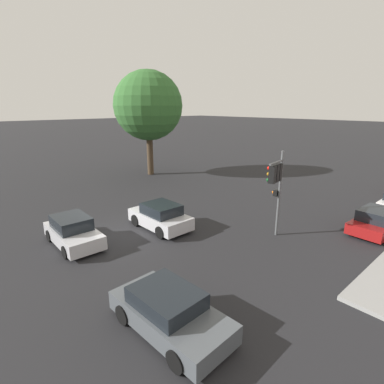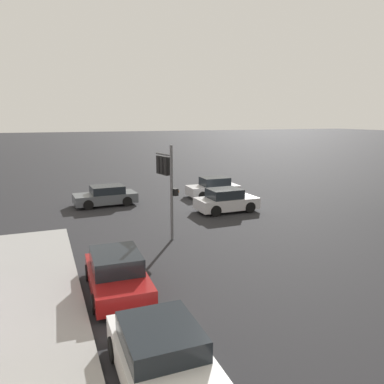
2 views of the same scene
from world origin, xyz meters
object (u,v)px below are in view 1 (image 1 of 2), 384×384
Objects in this scene: crossing_car_1 at (73,232)px; crossing_car_2 at (160,216)px; traffic_signal at (276,179)px; street_tree at (148,106)px; crossing_car_0 at (169,311)px; parked_car_0 at (377,221)px.

crossing_car_1 is 1.01× the size of crossing_car_2.
traffic_signal reaches higher than crossing_car_2.
traffic_signal is (17.56, -4.20, -3.61)m from street_tree.
traffic_signal is 1.19× the size of crossing_car_2.
street_tree is 18.41m from traffic_signal.
traffic_signal is 6.85m from crossing_car_2.
crossing_car_2 is at bearing 24.61° from traffic_signal.
crossing_car_0 is (1.74, -8.39, -2.67)m from traffic_signal.
street_tree reaches higher than crossing_car_2.
traffic_signal is 1.18× the size of crossing_car_1.
parked_car_0 is at bearing -134.96° from traffic_signal.
street_tree is at bearing 144.36° from crossing_car_0.
crossing_car_1 is (11.09, -12.47, -6.24)m from street_tree.
crossing_car_0 is (19.30, -12.59, -6.28)m from street_tree.
traffic_signal reaches higher than parked_car_0.
traffic_signal is at bearing 99.22° from crossing_car_0.
crossing_car_1 reaches higher than parked_car_0.
crossing_car_0 is at bearing -33.11° from street_tree.
crossing_car_2 is at bearing 75.81° from crossing_car_1.
street_tree is 2.41× the size of crossing_car_0.
crossing_car_1 is at bearing -48.35° from street_tree.
street_tree is at bearing 132.84° from crossing_car_1.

